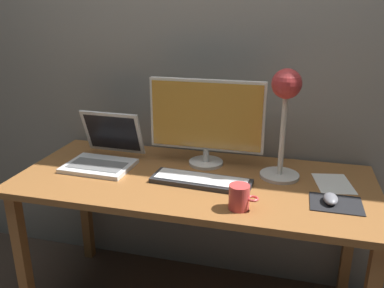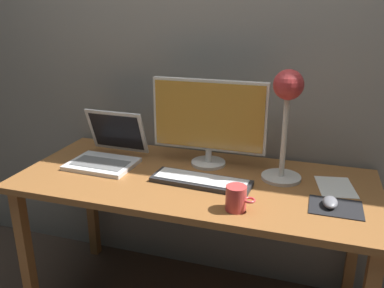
{
  "view_description": "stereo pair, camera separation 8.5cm",
  "coord_description": "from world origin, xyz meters",
  "px_view_note": "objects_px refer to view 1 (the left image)",
  "views": [
    {
      "loc": [
        0.41,
        -1.59,
        1.48
      ],
      "look_at": [
        0.01,
        -0.05,
        0.92
      ],
      "focal_mm": 37.1,
      "sensor_mm": 36.0,
      "label": 1
    },
    {
      "loc": [
        0.49,
        -1.57,
        1.48
      ],
      "look_at": [
        0.01,
        -0.05,
        0.92
      ],
      "focal_mm": 37.1,
      "sensor_mm": 36.0,
      "label": 2
    }
  ],
  "objects_px": {
    "mouse": "(331,199)",
    "coffee_mug": "(240,197)",
    "desk_lamp": "(285,104)",
    "laptop": "(106,150)",
    "monitor": "(206,119)",
    "keyboard_main": "(201,181)"
  },
  "relations": [
    {
      "from": "mouse",
      "to": "coffee_mug",
      "type": "distance_m",
      "value": 0.37
    },
    {
      "from": "desk_lamp",
      "to": "laptop",
      "type": "bearing_deg",
      "value": -177.62
    },
    {
      "from": "keyboard_main",
      "to": "laptop",
      "type": "distance_m",
      "value": 0.53
    },
    {
      "from": "mouse",
      "to": "monitor",
      "type": "bearing_deg",
      "value": 154.04
    },
    {
      "from": "monitor",
      "to": "coffee_mug",
      "type": "distance_m",
      "value": 0.5
    },
    {
      "from": "keyboard_main",
      "to": "laptop",
      "type": "relative_size",
      "value": 1.37
    },
    {
      "from": "monitor",
      "to": "coffee_mug",
      "type": "height_order",
      "value": "monitor"
    },
    {
      "from": "keyboard_main",
      "to": "coffee_mug",
      "type": "distance_m",
      "value": 0.27
    },
    {
      "from": "monitor",
      "to": "mouse",
      "type": "xyz_separation_m",
      "value": [
        0.56,
        -0.27,
        -0.21
      ]
    },
    {
      "from": "keyboard_main",
      "to": "coffee_mug",
      "type": "xyz_separation_m",
      "value": [
        0.19,
        -0.19,
        0.04
      ]
    },
    {
      "from": "monitor",
      "to": "laptop",
      "type": "distance_m",
      "value": 0.52
    },
    {
      "from": "keyboard_main",
      "to": "coffee_mug",
      "type": "bearing_deg",
      "value": -44.11
    },
    {
      "from": "desk_lamp",
      "to": "coffee_mug",
      "type": "height_order",
      "value": "desk_lamp"
    },
    {
      "from": "monitor",
      "to": "mouse",
      "type": "height_order",
      "value": "monitor"
    },
    {
      "from": "monitor",
      "to": "mouse",
      "type": "relative_size",
      "value": 5.71
    },
    {
      "from": "monitor",
      "to": "desk_lamp",
      "type": "height_order",
      "value": "desk_lamp"
    },
    {
      "from": "mouse",
      "to": "coffee_mug",
      "type": "height_order",
      "value": "coffee_mug"
    },
    {
      "from": "coffee_mug",
      "to": "laptop",
      "type": "bearing_deg",
      "value": 156.49
    },
    {
      "from": "keyboard_main",
      "to": "desk_lamp",
      "type": "xyz_separation_m",
      "value": [
        0.33,
        0.15,
        0.33
      ]
    },
    {
      "from": "monitor",
      "to": "keyboard_main",
      "type": "bearing_deg",
      "value": -82.68
    },
    {
      "from": "keyboard_main",
      "to": "mouse",
      "type": "distance_m",
      "value": 0.54
    },
    {
      "from": "desk_lamp",
      "to": "coffee_mug",
      "type": "xyz_separation_m",
      "value": [
        -0.13,
        -0.34,
        -0.29
      ]
    }
  ]
}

